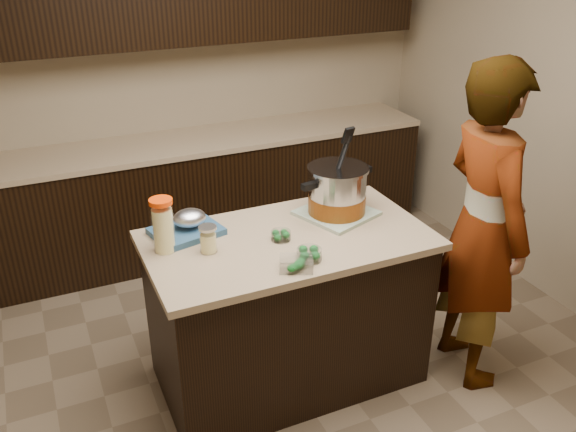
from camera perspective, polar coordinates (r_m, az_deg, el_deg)
name	(u,v)px	position (r m, az deg, el deg)	size (l,w,h in m)	color
ground_plane	(288,374)	(3.64, 0.00, -14.57)	(4.00, 4.00, 0.00)	brown
room_shell	(288,79)	(2.84, 0.00, 12.70)	(4.04, 4.04, 2.72)	tan
back_cabinets	(192,132)	(4.63, -8.94, 7.76)	(3.60, 0.63, 2.33)	black
island	(288,309)	(3.36, 0.00, -8.72)	(1.46, 0.81, 0.90)	black
dish_towel	(336,213)	(3.37, 4.55, 0.28)	(0.36, 0.36, 0.02)	#547A52
stock_pot	(337,193)	(3.32, 4.62, 2.15)	(0.47, 0.39, 0.47)	#B7B7BC
lemonade_pitcher	(163,227)	(3.01, -11.60, -1.05)	(0.15, 0.15, 0.27)	#F3E594
mason_jar	(208,240)	(2.99, -7.48, -2.22)	(0.12, 0.12, 0.15)	#F3E594
broccoli_tub_left	(281,236)	(3.09, -0.67, -1.87)	(0.13, 0.13, 0.05)	silver
broccoli_tub_right	(309,255)	(2.92, 2.00, -3.65)	(0.14, 0.14, 0.06)	silver
broccoli_tub_rect	(296,264)	(2.84, 0.79, -4.53)	(0.19, 0.17, 0.06)	silver
blue_tray	(188,226)	(3.18, -9.37, -0.95)	(0.39, 0.34, 0.13)	navy
person	(483,228)	(3.38, 17.78, -1.04)	(0.66, 0.43, 1.81)	gray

